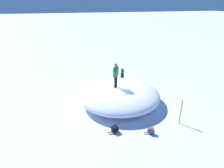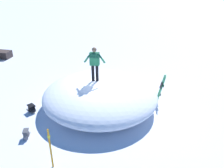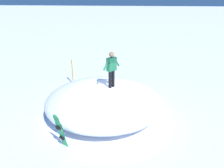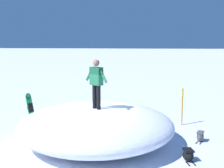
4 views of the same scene
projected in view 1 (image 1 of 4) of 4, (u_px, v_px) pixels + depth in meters
name	position (u px, v px, depth m)	size (l,w,h in m)	color
ground	(117.00, 102.00, 13.63)	(240.00, 240.00, 0.00)	white
snow_mound	(120.00, 95.00, 13.23)	(5.46, 5.57, 1.32)	white
snowboarder_standing	(116.00, 74.00, 12.44)	(0.85, 0.69, 1.66)	black
snowboard_primary_upright	(122.00, 77.00, 15.99)	(0.44, 0.40, 1.52)	#1E8C47
backpack_near	(115.00, 129.00, 10.43)	(0.40, 0.65, 0.38)	black
backpack_far	(151.00, 131.00, 10.29)	(0.41, 0.59, 0.38)	#4C4C51
trail_marker_pole	(181.00, 111.00, 10.92)	(0.10, 0.10, 1.60)	orange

